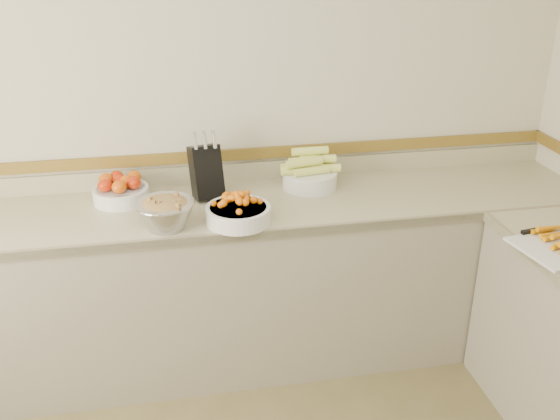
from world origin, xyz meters
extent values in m
plane|color=beige|center=(0.00, 2.00, 1.30)|extent=(4.00, 0.00, 4.00)
cube|color=tan|center=(0.00, 1.68, 0.88)|extent=(4.00, 0.65, 0.04)
cube|color=gray|center=(0.00, 1.68, 0.43)|extent=(4.00, 0.63, 0.86)
cube|color=#827557|center=(0.00, 1.36, 0.88)|extent=(4.00, 0.02, 0.04)
cube|color=tan|center=(0.00, 1.99, 0.95)|extent=(4.00, 0.02, 0.10)
cube|color=brown|center=(0.00, 1.99, 1.05)|extent=(4.00, 0.02, 0.06)
cube|color=black|center=(0.06, 1.80, 1.03)|extent=(0.18, 0.20, 0.29)
cylinder|color=silver|center=(0.01, 1.77, 1.20)|extent=(0.03, 0.04, 0.07)
cylinder|color=silver|center=(0.06, 1.77, 1.20)|extent=(0.03, 0.04, 0.07)
cylinder|color=silver|center=(0.11, 1.77, 1.20)|extent=(0.03, 0.04, 0.07)
cylinder|color=silver|center=(0.01, 1.80, 1.20)|extent=(0.03, 0.04, 0.07)
cylinder|color=silver|center=(0.06, 1.80, 1.20)|extent=(0.03, 0.04, 0.07)
cylinder|color=silver|center=(0.11, 1.80, 1.20)|extent=(0.03, 0.04, 0.07)
cylinder|color=silver|center=(0.01, 1.83, 1.20)|extent=(0.03, 0.04, 0.07)
cylinder|color=silver|center=(0.06, 1.83, 1.20)|extent=(0.03, 0.04, 0.07)
cylinder|color=silver|center=(0.11, 1.83, 1.20)|extent=(0.03, 0.04, 0.07)
cylinder|color=white|center=(-0.37, 1.82, 0.94)|extent=(0.27, 0.27, 0.07)
torus|color=white|center=(-0.37, 1.82, 0.97)|extent=(0.28, 0.28, 0.01)
cylinder|color=white|center=(-0.37, 1.82, 0.97)|extent=(0.24, 0.24, 0.01)
ellipsoid|color=#BB2607|center=(-0.44, 1.78, 1.00)|extent=(0.07, 0.07, 0.06)
ellipsoid|color=#CD4E07|center=(-0.37, 1.75, 1.00)|extent=(0.07, 0.07, 0.06)
ellipsoid|color=#BB2607|center=(-0.30, 1.79, 1.00)|extent=(0.07, 0.07, 0.06)
ellipsoid|color=#CD4E07|center=(-0.44, 1.87, 1.00)|extent=(0.07, 0.07, 0.06)
ellipsoid|color=#BB2607|center=(-0.37, 1.83, 1.00)|extent=(0.07, 0.07, 0.06)
ellipsoid|color=#CD4E07|center=(-0.30, 1.88, 1.00)|extent=(0.07, 0.07, 0.06)
ellipsoid|color=#BB2607|center=(-0.39, 1.89, 1.00)|extent=(0.07, 0.07, 0.06)
ellipsoid|color=#CD4E07|center=(-0.34, 1.82, 1.00)|extent=(0.07, 0.07, 0.06)
cylinder|color=white|center=(0.18, 1.47, 0.94)|extent=(0.30, 0.30, 0.08)
torus|color=white|center=(0.18, 1.47, 0.97)|extent=(0.30, 0.30, 0.01)
cylinder|color=white|center=(0.18, 1.47, 0.97)|extent=(0.26, 0.26, 0.01)
sphere|color=#D45E07|center=(0.12, 1.52, 1.01)|extent=(0.03, 0.03, 0.03)
sphere|color=#D45E07|center=(0.15, 1.43, 1.02)|extent=(0.03, 0.03, 0.03)
sphere|color=#D45E07|center=(0.16, 1.49, 1.04)|extent=(0.03, 0.03, 0.03)
sphere|color=#D45E07|center=(0.23, 1.46, 1.02)|extent=(0.03, 0.03, 0.03)
sphere|color=#D45E07|center=(0.25, 1.45, 1.01)|extent=(0.03, 0.03, 0.03)
sphere|color=#D45E07|center=(0.22, 1.44, 1.02)|extent=(0.03, 0.03, 0.03)
sphere|color=#D45E07|center=(0.20, 1.50, 1.04)|extent=(0.03, 0.03, 0.03)
sphere|color=#D45E07|center=(0.18, 1.47, 1.03)|extent=(0.03, 0.03, 0.03)
sphere|color=#D45E07|center=(0.11, 1.44, 1.01)|extent=(0.03, 0.03, 0.03)
sphere|color=#D45E07|center=(0.21, 1.46, 1.03)|extent=(0.03, 0.03, 0.03)
sphere|color=#D45E07|center=(0.16, 1.51, 1.03)|extent=(0.03, 0.03, 0.03)
sphere|color=#D45E07|center=(0.20, 1.53, 1.02)|extent=(0.03, 0.03, 0.03)
sphere|color=#D45E07|center=(0.18, 1.43, 1.02)|extent=(0.03, 0.03, 0.03)
sphere|color=#D45E07|center=(0.09, 1.47, 1.01)|extent=(0.03, 0.03, 0.03)
sphere|color=#D45E07|center=(0.16, 1.50, 1.03)|extent=(0.03, 0.03, 0.03)
sphere|color=#D45E07|center=(0.12, 1.41, 1.01)|extent=(0.03, 0.03, 0.03)
sphere|color=#D45E07|center=(0.14, 1.46, 1.03)|extent=(0.03, 0.03, 0.03)
sphere|color=#D45E07|center=(0.19, 1.47, 1.04)|extent=(0.03, 0.03, 0.03)
sphere|color=#D45E07|center=(0.15, 1.48, 1.03)|extent=(0.03, 0.03, 0.03)
sphere|color=#D45E07|center=(0.15, 1.44, 1.03)|extent=(0.03, 0.03, 0.03)
sphere|color=#D45E07|center=(0.09, 1.44, 1.01)|extent=(0.03, 0.03, 0.03)
sphere|color=#D45E07|center=(0.15, 1.52, 1.02)|extent=(0.03, 0.03, 0.03)
sphere|color=#D45E07|center=(0.22, 1.40, 1.01)|extent=(0.03, 0.03, 0.03)
sphere|color=#D45E07|center=(0.14, 1.41, 1.02)|extent=(0.03, 0.03, 0.03)
sphere|color=#D45E07|center=(0.18, 1.41, 1.02)|extent=(0.03, 0.03, 0.03)
sphere|color=#D45E07|center=(0.18, 1.48, 1.04)|extent=(0.03, 0.03, 0.03)
sphere|color=#D45E07|center=(0.26, 1.46, 1.01)|extent=(0.03, 0.03, 0.03)
sphere|color=#D45E07|center=(0.17, 1.51, 1.03)|extent=(0.03, 0.03, 0.03)
sphere|color=#D45E07|center=(0.07, 1.48, 1.00)|extent=(0.03, 0.03, 0.03)
sphere|color=#D45E07|center=(0.22, 1.47, 1.02)|extent=(0.03, 0.03, 0.03)
cylinder|color=white|center=(0.60, 1.83, 0.94)|extent=(0.29, 0.29, 0.09)
torus|color=white|center=(0.60, 1.83, 0.98)|extent=(0.29, 0.29, 0.01)
cylinder|color=#D7E15D|center=(0.54, 1.81, 1.01)|extent=(0.19, 0.05, 0.04)
cylinder|color=#D7E15D|center=(0.60, 1.79, 1.01)|extent=(0.20, 0.07, 0.04)
cylinder|color=#D7E15D|center=(0.66, 1.81, 1.01)|extent=(0.19, 0.07, 0.04)
cylinder|color=#D7E15D|center=(0.55, 1.87, 1.01)|extent=(0.19, 0.06, 0.04)
cylinder|color=#D7E15D|center=(0.63, 1.88, 1.01)|extent=(0.20, 0.08, 0.04)
cylinder|color=#D7E15D|center=(0.58, 1.83, 1.05)|extent=(0.19, 0.07, 0.04)
cylinder|color=#D7E15D|center=(0.64, 1.84, 1.05)|extent=(0.19, 0.06, 0.04)
cylinder|color=#D7E15D|center=(0.61, 1.86, 1.09)|extent=(0.19, 0.05, 0.04)
cylinder|color=#D7E15D|center=(0.56, 1.80, 1.05)|extent=(0.20, 0.08, 0.04)
cylinder|color=#B2B2BA|center=(-0.15, 1.47, 0.96)|extent=(0.27, 0.27, 0.13)
torus|color=#B2B2BA|center=(-0.15, 1.47, 1.02)|extent=(0.27, 0.27, 0.01)
ellipsoid|color=#AF1A14|center=(-0.15, 1.47, 1.01)|extent=(0.22, 0.22, 0.07)
cube|color=#AF1A14|center=(-0.15, 1.47, 1.03)|extent=(0.02, 0.02, 0.02)
cube|color=#73B457|center=(-0.10, 1.40, 1.04)|extent=(0.03, 0.03, 0.02)
cube|color=#AF1A14|center=(-0.15, 1.46, 1.03)|extent=(0.02, 0.02, 0.02)
cube|color=#73B457|center=(-0.19, 1.48, 1.03)|extent=(0.02, 0.02, 0.02)
cube|color=#AF1A14|center=(-0.20, 1.50, 1.03)|extent=(0.02, 0.02, 0.02)
cube|color=#73B457|center=(-0.10, 1.50, 1.05)|extent=(0.02, 0.02, 0.02)
cube|color=#AF1A14|center=(-0.18, 1.44, 1.04)|extent=(0.03, 0.03, 0.02)
cube|color=#73B457|center=(-0.11, 1.44, 1.04)|extent=(0.02, 0.02, 0.02)
cube|color=#AF1A14|center=(-0.20, 1.43, 1.05)|extent=(0.02, 0.02, 0.02)
cube|color=#73B457|center=(-0.15, 1.47, 1.04)|extent=(0.02, 0.02, 0.02)
cube|color=#AF1A14|center=(-0.18, 1.48, 1.03)|extent=(0.02, 0.02, 0.02)
cube|color=#73B457|center=(-0.15, 1.43, 1.03)|extent=(0.03, 0.03, 0.02)
cube|color=#AF1A14|center=(-0.09, 1.45, 1.03)|extent=(0.02, 0.02, 0.02)
cube|color=#73B457|center=(-0.22, 1.48, 1.05)|extent=(0.03, 0.03, 0.02)
cone|color=orange|center=(1.52, 1.01, 0.92)|extent=(0.16, 0.05, 0.02)
cone|color=orange|center=(1.52, 1.04, 0.92)|extent=(0.16, 0.05, 0.02)
cone|color=orange|center=(1.52, 1.06, 0.95)|extent=(0.16, 0.05, 0.02)
cone|color=orange|center=(1.52, 1.08, 0.92)|extent=(0.16, 0.05, 0.02)
cube|color=silver|center=(1.55, 1.09, 0.92)|extent=(0.17, 0.06, 0.00)
cube|color=black|center=(1.43, 1.09, 0.92)|extent=(0.09, 0.03, 0.02)
camera|label=1|loc=(-0.12, -1.14, 2.15)|focal=40.00mm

